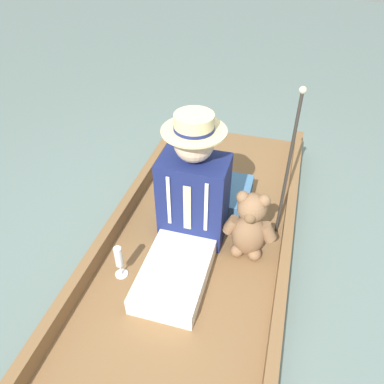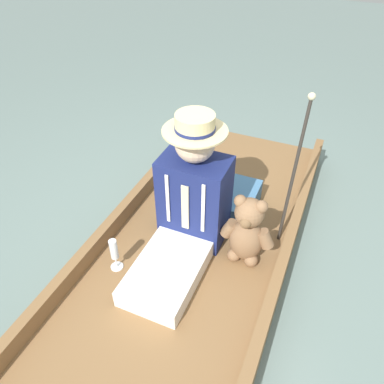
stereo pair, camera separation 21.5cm
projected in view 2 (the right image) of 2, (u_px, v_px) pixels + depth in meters
name	position (u px, v px, depth m)	size (l,w,h in m)	color
ground_plane	(192.00, 264.00, 2.39)	(16.00, 16.00, 0.00)	slate
punt_boat	(192.00, 256.00, 2.34)	(1.13, 2.91, 0.24)	brown
seat_cushion	(215.00, 196.00, 2.59)	(0.56, 0.39, 0.16)	teal
seated_person	(189.00, 205.00, 2.16)	(0.40, 0.85, 0.84)	white
teddy_bear	(247.00, 232.00, 2.12)	(0.32, 0.19, 0.46)	#846042
wine_glass	(114.00, 251.00, 2.11)	(0.07, 0.07, 0.22)	silver
walking_cane	(297.00, 160.00, 2.14)	(0.04, 0.25, 0.90)	#2D2823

